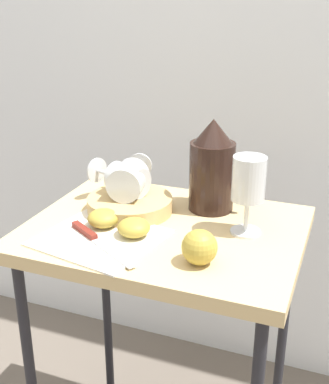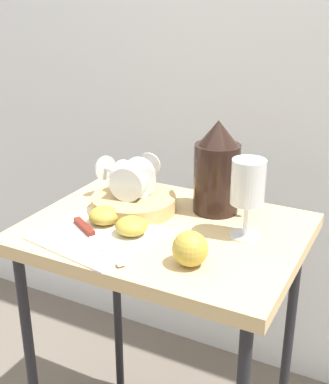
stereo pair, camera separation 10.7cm
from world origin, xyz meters
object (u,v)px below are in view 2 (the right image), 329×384
(apple_half_left, at_px, (104,215))
(wine_glass_tipped_near, at_px, (131,178))
(knife, at_px, (91,234))
(basket_tray, at_px, (134,203))
(table, at_px, (165,256))
(pitcher, at_px, (217,176))
(apple_whole, at_px, (190,249))
(wine_glass_upright, at_px, (248,187))
(wine_glass_tipped_far, at_px, (133,178))
(apple_half_right, at_px, (132,226))

(apple_half_left, bearing_deg, wine_glass_tipped_near, 89.50)
(knife, bearing_deg, basket_tray, 87.01)
(table, distance_m, basket_tray, 0.14)
(pitcher, relative_size, apple_whole, 3.15)
(table, relative_size, basket_tray, 3.65)
(apple_half_left, relative_size, knife, 0.34)
(wine_glass_tipped_near, bearing_deg, table, -27.50)
(wine_glass_upright, relative_size, apple_whole, 2.48)
(basket_tray, height_order, wine_glass_upright, wine_glass_upright)
(table, distance_m, wine_glass_tipped_far, 0.19)
(wine_glass_tipped_near, bearing_deg, pitcher, 19.86)
(apple_half_right, xyz_separation_m, knife, (-0.07, -0.04, -0.01))
(wine_glass_tipped_near, relative_size, apple_half_left, 2.37)
(table, height_order, apple_whole, apple_whole)
(apple_half_left, bearing_deg, table, 23.96)
(table, xyz_separation_m, basket_tray, (-0.10, 0.04, 0.09))
(apple_half_right, height_order, apple_whole, apple_whole)
(table, relative_size, wine_glass_tipped_far, 4.36)
(wine_glass_tipped_far, distance_m, apple_whole, 0.29)
(pitcher, xyz_separation_m, knife, (-0.18, -0.24, -0.08))
(wine_glass_tipped_far, bearing_deg, basket_tray, -58.47)
(wine_glass_tipped_far, height_order, apple_half_left, wine_glass_tipped_far)
(apple_half_right, relative_size, knife, 0.34)
(basket_tray, relative_size, pitcher, 0.91)
(wine_glass_tipped_near, bearing_deg, knife, -87.60)
(wine_glass_tipped_near, xyz_separation_m, apple_half_left, (-0.00, -0.11, -0.05))
(apple_whole, xyz_separation_m, knife, (-0.23, 0.01, -0.03))
(apple_whole, relative_size, knife, 0.34)
(table, height_order, apple_half_right, apple_half_right)
(wine_glass_upright, height_order, apple_half_left, wine_glass_upright)
(wine_glass_tipped_far, bearing_deg, knife, -91.02)
(knife, bearing_deg, table, 46.25)
(pitcher, height_order, wine_glass_tipped_near, pitcher)
(wine_glass_tipped_near, bearing_deg, apple_half_right, -59.40)
(wine_glass_tipped_near, bearing_deg, apple_whole, -38.20)
(table, bearing_deg, knife, -133.75)
(knife, bearing_deg, apple_whole, -1.97)
(pitcher, xyz_separation_m, apple_half_left, (-0.19, -0.18, -0.06))
(wine_glass_upright, bearing_deg, knife, -151.89)
(wine_glass_tipped_near, bearing_deg, wine_glass_upright, -5.50)
(pitcher, xyz_separation_m, wine_glass_upright, (0.10, -0.09, 0.02))
(wine_glass_upright, height_order, wine_glass_tipped_far, wine_glass_upright)
(pitcher, height_order, apple_half_left, pitcher)
(wine_glass_tipped_far, distance_m, knife, 0.18)
(table, distance_m, apple_whole, 0.20)
(pitcher, bearing_deg, wine_glass_tipped_far, -156.84)
(apple_half_right, bearing_deg, table, 60.48)
(table, bearing_deg, pitcher, 62.51)
(apple_whole, bearing_deg, basket_tray, 142.48)
(wine_glass_upright, xyz_separation_m, wine_glass_tipped_far, (-0.28, 0.02, -0.04))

